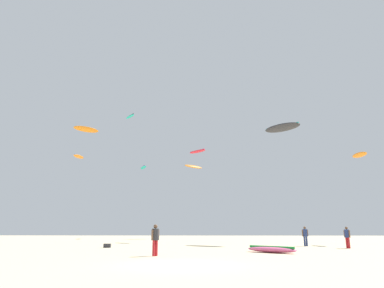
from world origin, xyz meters
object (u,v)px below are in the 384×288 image
at_px(kite_aloft_0, 197,151).
at_px(person_left, 305,235).
at_px(kite_grounded_near, 271,249).
at_px(kite_aloft_6, 79,157).
at_px(person_foreground, 155,237).
at_px(kite_aloft_3, 282,128).
at_px(person_midground, 347,236).
at_px(cooler_box, 107,246).
at_px(kite_aloft_7, 193,167).
at_px(kite_aloft_4, 143,168).
at_px(kite_aloft_5, 130,116).
at_px(kite_aloft_2, 86,129).
at_px(kite_aloft_1, 359,155).

bearing_deg(kite_aloft_0, person_left, -49.03).
relative_size(kite_grounded_near, kite_aloft_6, 1.40).
xyz_separation_m(person_foreground, kite_aloft_3, (12.14, 17.33, 11.78)).
bearing_deg(person_midground, cooler_box, 146.22).
bearing_deg(cooler_box, person_foreground, -59.47).
xyz_separation_m(cooler_box, kite_aloft_6, (-7.64, 12.74, 10.20)).
height_order(person_left, kite_aloft_7, kite_aloft_7).
xyz_separation_m(person_midground, kite_aloft_3, (-2.30, 9.31, 11.84)).
relative_size(cooler_box, kite_aloft_3, 0.14).
height_order(kite_grounded_near, kite_aloft_4, kite_aloft_4).
xyz_separation_m(person_left, kite_aloft_4, (-19.02, 25.31, 10.58)).
height_order(kite_aloft_0, kite_aloft_4, kite_aloft_4).
xyz_separation_m(person_foreground, kite_aloft_5, (-7.15, 24.81, 15.78)).
height_order(person_midground, person_left, person_left).
height_order(kite_aloft_0, kite_aloft_7, kite_aloft_7).
distance_m(kite_aloft_4, kite_aloft_5, 12.84).
distance_m(kite_aloft_4, kite_aloft_6, 16.30).
distance_m(kite_aloft_0, kite_aloft_5, 11.28).
relative_size(kite_grounded_near, kite_aloft_4, 1.02).
relative_size(kite_aloft_2, kite_aloft_5, 1.68).
bearing_deg(kite_grounded_near, kite_aloft_2, 128.77).
height_order(person_midground, kite_aloft_3, kite_aloft_3).
bearing_deg(kite_aloft_0, kite_aloft_1, -20.34).
relative_size(kite_aloft_1, kite_aloft_3, 0.60).
bearing_deg(kite_grounded_near, person_foreground, -158.40).
bearing_deg(kite_aloft_5, kite_grounded_near, -56.61).
distance_m(kite_aloft_1, kite_aloft_3, 8.67).
relative_size(kite_aloft_5, kite_aloft_6, 0.97).
xyz_separation_m(cooler_box, kite_aloft_2, (-10.42, 22.68, 16.72)).
xyz_separation_m(kite_aloft_3, kite_aloft_7, (-10.58, 17.41, -1.44)).
height_order(kite_aloft_1, kite_aloft_5, kite_aloft_5).
xyz_separation_m(kite_aloft_2, kite_aloft_7, (17.05, 3.47, -5.49)).
bearing_deg(kite_grounded_near, kite_aloft_0, 104.32).
bearing_deg(kite_aloft_1, kite_aloft_5, 161.74).
xyz_separation_m(person_midground, kite_aloft_5, (-21.58, 16.80, 15.83)).
bearing_deg(kite_aloft_7, kite_aloft_2, -168.50).
xyz_separation_m(kite_aloft_2, kite_aloft_4, (8.50, 5.26, -5.29)).
distance_m(kite_aloft_2, kite_aloft_3, 31.21).
xyz_separation_m(kite_aloft_4, kite_aloft_5, (-0.16, -11.72, 5.24)).
bearing_deg(kite_aloft_4, kite_aloft_6, -110.61).
height_order(person_midground, kite_aloft_6, kite_aloft_6).
bearing_deg(cooler_box, kite_aloft_2, 114.68).
height_order(kite_aloft_2, kite_aloft_7, kite_aloft_2).
bearing_deg(person_midground, kite_aloft_1, 23.13).
height_order(person_midground, kite_aloft_4, kite_aloft_4).
relative_size(kite_grounded_near, cooler_box, 5.96).
bearing_deg(kite_aloft_3, person_foreground, -125.01).
xyz_separation_m(kite_aloft_2, kite_aloft_6, (2.78, -9.95, -6.51)).
height_order(cooler_box, kite_aloft_3, kite_aloft_3).
relative_size(person_left, kite_aloft_4, 0.52).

